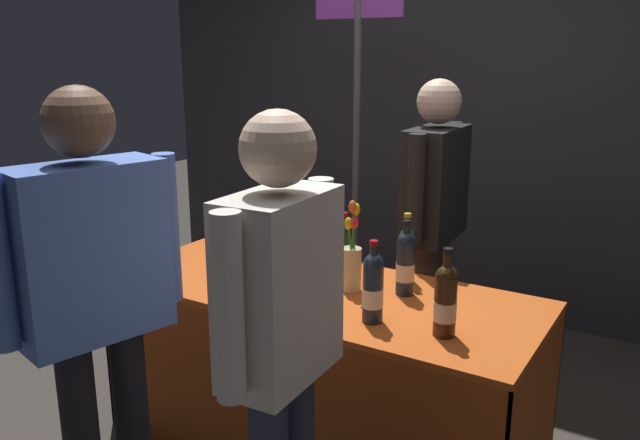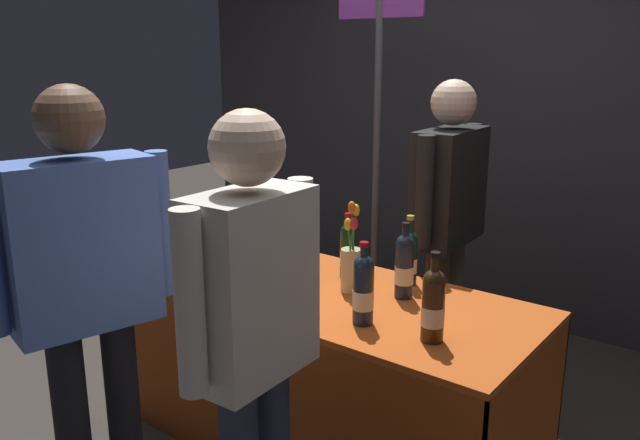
% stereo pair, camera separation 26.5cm
% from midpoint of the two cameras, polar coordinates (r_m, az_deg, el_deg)
% --- Properties ---
extents(back_partition, '(5.01, 0.12, 3.18)m').
position_cam_midpoint_polar(back_partition, '(4.29, 12.18, 12.72)').
color(back_partition, '#2D2D33').
rests_on(back_partition, ground_plane).
extents(tasting_table, '(1.85, 0.77, 0.74)m').
position_cam_midpoint_polar(tasting_table, '(2.83, -2.73, -10.28)').
color(tasting_table, '#B74C19').
rests_on(tasting_table, ground_plane).
extents(featured_wine_bottle, '(0.08, 0.08, 0.31)m').
position_cam_midpoint_polar(featured_wine_bottle, '(2.37, 1.52, -6.01)').
color(featured_wine_bottle, '#192333').
rests_on(featured_wine_bottle, tasting_table).
extents(display_bottle_0, '(0.07, 0.07, 0.29)m').
position_cam_midpoint_polar(display_bottle_0, '(2.84, -0.51, -2.66)').
color(display_bottle_0, black).
rests_on(display_bottle_0, tasting_table).
extents(display_bottle_1, '(0.08, 0.08, 0.32)m').
position_cam_midpoint_polar(display_bottle_1, '(2.64, 4.74, -3.81)').
color(display_bottle_1, '#192333').
rests_on(display_bottle_1, tasting_table).
extents(display_bottle_2, '(0.08, 0.08, 0.32)m').
position_cam_midpoint_polar(display_bottle_2, '(2.28, 7.80, -7.07)').
color(display_bottle_2, '#38230F').
rests_on(display_bottle_2, tasting_table).
extents(display_bottle_3, '(0.07, 0.07, 0.31)m').
position_cam_midpoint_polar(display_bottle_3, '(2.79, 4.97, -3.04)').
color(display_bottle_3, black).
rests_on(display_bottle_3, tasting_table).
extents(wine_glass_near_vendor, '(0.06, 0.06, 0.15)m').
position_cam_midpoint_polar(wine_glass_near_vendor, '(2.77, -3.88, -3.51)').
color(wine_glass_near_vendor, silver).
rests_on(wine_glass_near_vendor, tasting_table).
extents(flower_vase, '(0.08, 0.08, 0.39)m').
position_cam_midpoint_polar(flower_vase, '(2.68, -0.01, -3.74)').
color(flower_vase, tan).
rests_on(flower_vase, tasting_table).
extents(brochure_stand, '(0.04, 0.14, 0.14)m').
position_cam_midpoint_polar(brochure_stand, '(3.09, -10.89, -2.53)').
color(brochure_stand, silver).
rests_on(brochure_stand, tasting_table).
extents(vendor_presenter, '(0.24, 0.65, 1.59)m').
position_cam_midpoint_polar(vendor_presenter, '(3.27, 7.83, 1.19)').
color(vendor_presenter, '#4C4233').
rests_on(vendor_presenter, ground_plane).
extents(taster_foreground_right, '(0.23, 0.56, 1.57)m').
position_cam_midpoint_polar(taster_foreground_right, '(1.92, -7.52, -9.63)').
color(taster_foreground_right, '#2D3347').
rests_on(taster_foreground_right, ground_plane).
extents(taster_foreground_left, '(0.32, 0.63, 1.62)m').
position_cam_midpoint_polar(taster_foreground_left, '(2.27, -22.63, -5.44)').
color(taster_foreground_left, black).
rests_on(taster_foreground_left, ground_plane).
extents(booth_signpost, '(0.54, 0.04, 2.11)m').
position_cam_midpoint_polar(booth_signpost, '(3.71, 1.23, 8.61)').
color(booth_signpost, '#47474C').
rests_on(booth_signpost, ground_plane).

